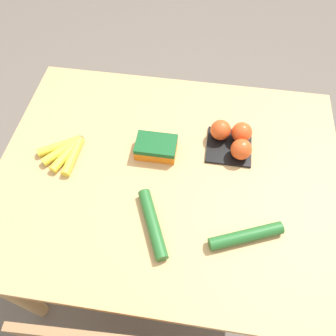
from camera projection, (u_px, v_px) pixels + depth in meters
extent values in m
plane|color=#665B51|center=(168.00, 244.00, 1.84)|extent=(12.00, 12.00, 0.00)
cube|color=tan|center=(168.00, 175.00, 1.22)|extent=(1.27, 0.99, 0.03)
cylinder|color=tan|center=(288.00, 156.00, 1.72)|extent=(0.06, 0.06, 0.72)
cylinder|color=tan|center=(77.00, 131.00, 1.81)|extent=(0.06, 0.06, 0.72)
cylinder|color=tan|center=(14.00, 294.00, 1.34)|extent=(0.06, 0.06, 0.72)
sphere|color=brown|center=(80.00, 139.00, 1.27)|extent=(0.03, 0.03, 0.03)
cylinder|color=yellow|center=(59.00, 146.00, 1.25)|extent=(0.16, 0.11, 0.03)
cylinder|color=yellow|center=(62.00, 151.00, 1.24)|extent=(0.13, 0.15, 0.03)
cylinder|color=yellow|center=(67.00, 154.00, 1.23)|extent=(0.09, 0.16, 0.03)
cylinder|color=yellow|center=(73.00, 156.00, 1.22)|extent=(0.04, 0.17, 0.03)
cube|color=black|center=(229.00, 147.00, 1.26)|extent=(0.17, 0.17, 0.01)
sphere|color=#DB4C1E|center=(242.00, 132.00, 1.24)|extent=(0.08, 0.08, 0.08)
sphere|color=#DB4C1E|center=(221.00, 130.00, 1.25)|extent=(0.08, 0.08, 0.08)
sphere|color=#DB4C1E|center=(241.00, 149.00, 1.20)|extent=(0.08, 0.08, 0.08)
cube|color=orange|center=(156.00, 147.00, 1.23)|extent=(0.15, 0.10, 0.06)
cube|color=#145123|center=(156.00, 144.00, 1.21)|extent=(0.15, 0.10, 0.02)
cylinder|color=#236028|center=(153.00, 224.00, 1.07)|extent=(0.14, 0.24, 0.04)
cylinder|color=#236028|center=(246.00, 236.00, 1.05)|extent=(0.24, 0.13, 0.04)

